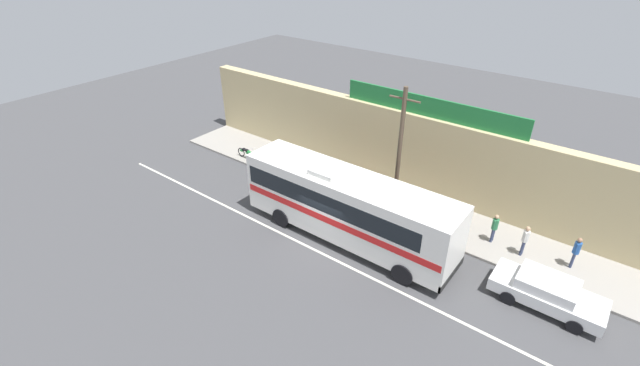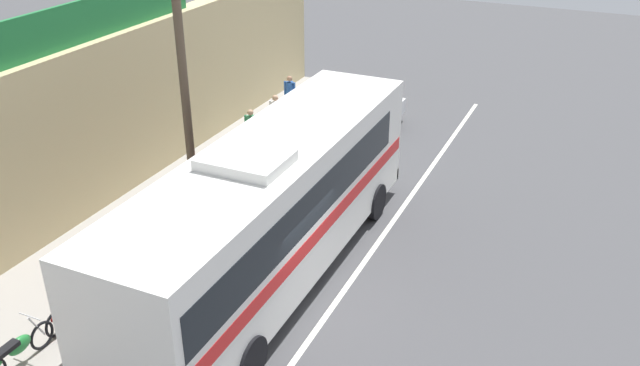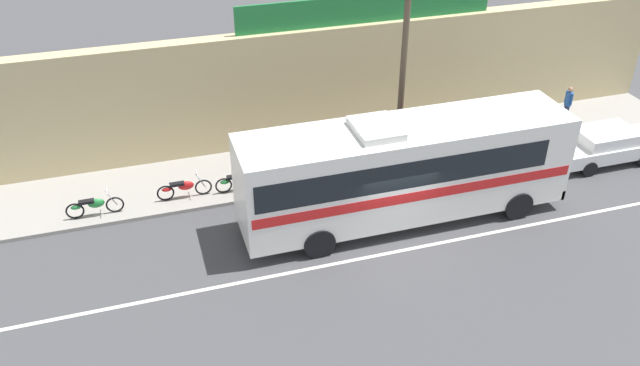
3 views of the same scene
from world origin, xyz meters
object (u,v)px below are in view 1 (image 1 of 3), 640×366
utility_pole (399,155)px  motorcycle_blue (308,175)px  parked_car (547,292)px  pedestrian_near_shop (576,250)px  motorcycle_orange (248,153)px  pedestrian_far_right (495,226)px  motorcycle_red (284,165)px  motorcycle_green (330,183)px  pedestrian_by_curb (525,239)px  intercity_bus (346,204)px

utility_pole → motorcycle_blue: 6.95m
parked_car → pedestrian_near_shop: pedestrian_near_shop is taller
motorcycle_orange → pedestrian_far_right: bearing=3.7°
parked_car → motorcycle_orange: parked_car is taller
parked_car → pedestrian_far_right: (-3.15, 2.81, 0.30)m
motorcycle_red → pedestrian_far_right: bearing=3.6°
motorcycle_green → motorcycle_orange: same height
parked_car → pedestrian_near_shop: (0.41, 3.16, 0.34)m
motorcycle_blue → pedestrian_by_curb: pedestrian_by_curb is taller
motorcycle_blue → parked_car: bearing=-7.5°
motorcycle_red → motorcycle_blue: bearing=-3.2°
intercity_bus → pedestrian_by_curb: size_ratio=6.94×
motorcycle_green → intercity_bus: bearing=-43.6°
utility_pole → pedestrian_by_curb: 7.13m
utility_pole → motorcycle_red: size_ratio=3.70×
motorcycle_orange → motorcycle_blue: bearing=1.2°
intercity_bus → motorcycle_orange: bearing=163.3°
motorcycle_red → motorcycle_orange: (-3.09, -0.22, 0.00)m
pedestrian_by_curb → pedestrian_far_right: size_ratio=1.03×
parked_car → pedestrian_far_right: pedestrian_far_right is taller
motorcycle_orange → motorcycle_green: bearing=1.0°
pedestrian_by_curb → motorcycle_blue: bearing=-176.4°
motorcycle_orange → pedestrian_near_shop: size_ratio=1.19×
utility_pole → pedestrian_near_shop: (8.56, 1.46, -2.83)m
parked_car → pedestrian_near_shop: size_ratio=2.70×
utility_pole → pedestrian_far_right: size_ratio=4.65×
intercity_bus → parked_car: 9.43m
parked_car → pedestrian_near_shop: 3.20m
intercity_bus → utility_pole: (1.11, 2.95, 1.85)m
utility_pole → motorcycle_blue: size_ratio=3.90×
pedestrian_near_shop → pedestrian_far_right: pedestrian_near_shop is taller
motorcycle_green → motorcycle_blue: 1.69m
utility_pole → pedestrian_near_shop: 9.13m
motorcycle_orange → pedestrian_near_shop: (19.75, 1.39, 0.52)m
pedestrian_by_curb → pedestrian_near_shop: bearing=13.3°
pedestrian_by_curb → utility_pole: bearing=-171.5°
pedestrian_far_right → parked_car: bearing=-41.7°
motorcycle_red → intercity_bus: bearing=-24.9°
utility_pole → motorcycle_green: size_ratio=3.80×
parked_car → motorcycle_red: (-16.25, 1.99, -0.17)m
utility_pole → motorcycle_orange: utility_pole is taller
pedestrian_by_curb → motorcycle_green: bearing=-175.9°
motorcycle_blue → motorcycle_orange: (-5.10, -0.11, 0.00)m
parked_car → motorcycle_green: parked_car is taller
pedestrian_by_curb → parked_car: bearing=-57.8°
parked_car → utility_pole: size_ratio=0.60×
utility_pole → pedestrian_by_curb: (6.46, 0.97, -2.84)m
parked_car → pedestrian_by_curb: bearing=122.2°
motorcycle_blue → motorcycle_red: size_ratio=0.95×
parked_car → motorcycle_blue: (-14.23, 1.87, -0.17)m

